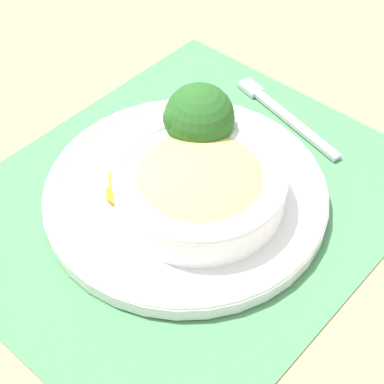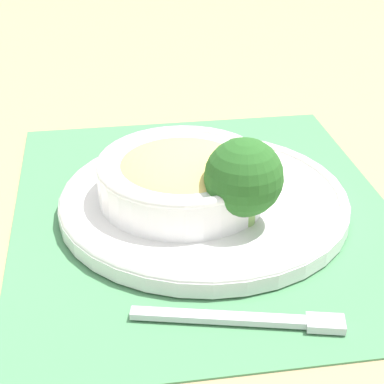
# 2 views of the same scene
# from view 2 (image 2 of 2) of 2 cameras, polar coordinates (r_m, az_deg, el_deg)

# --- Properties ---
(ground_plane) EXTENTS (4.00, 4.00, 0.00)m
(ground_plane) POSITION_cam_2_polar(r_m,az_deg,el_deg) (0.71, 1.04, -1.77)
(ground_plane) COLOR tan
(placemat) EXTENTS (0.54, 0.47, 0.00)m
(placemat) POSITION_cam_2_polar(r_m,az_deg,el_deg) (0.71, 1.04, -1.63)
(placemat) COLOR #4C8C59
(placemat) RESTS_ON ground_plane
(plate) EXTENTS (0.32, 0.32, 0.02)m
(plate) POSITION_cam_2_polar(r_m,az_deg,el_deg) (0.71, 1.05, -0.71)
(plate) COLOR white
(plate) RESTS_ON placemat
(bowl) EXTENTS (0.19, 0.19, 0.05)m
(bowl) POSITION_cam_2_polar(r_m,az_deg,el_deg) (0.69, -0.81, 1.38)
(bowl) COLOR white
(bowl) RESTS_ON plate
(broccoli_floret) EXTENTS (0.08, 0.08, 0.09)m
(broccoli_floret) POSITION_cam_2_polar(r_m,az_deg,el_deg) (0.64, 4.64, 1.32)
(broccoli_floret) COLOR #84AD5B
(broccoli_floret) RESTS_ON plate
(carrot_slice_near) EXTENTS (0.04, 0.04, 0.01)m
(carrot_slice_near) POSITION_cam_2_polar(r_m,az_deg,el_deg) (0.73, 6.11, 0.74)
(carrot_slice_near) COLOR orange
(carrot_slice_near) RESTS_ON plate
(carrot_slice_middle) EXTENTS (0.04, 0.04, 0.01)m
(carrot_slice_middle) POSITION_cam_2_polar(r_m,az_deg,el_deg) (0.74, 5.11, 1.48)
(carrot_slice_middle) COLOR orange
(carrot_slice_middle) RESTS_ON plate
(carrot_slice_far) EXTENTS (0.04, 0.04, 0.01)m
(carrot_slice_far) POSITION_cam_2_polar(r_m,az_deg,el_deg) (0.75, 3.73, 2.02)
(carrot_slice_far) COLOR orange
(carrot_slice_far) RESTS_ON plate
(fork) EXTENTS (0.04, 0.18, 0.01)m
(fork) POSITION_cam_2_polar(r_m,az_deg,el_deg) (0.56, 5.96, -11.23)
(fork) COLOR silver
(fork) RESTS_ON placemat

